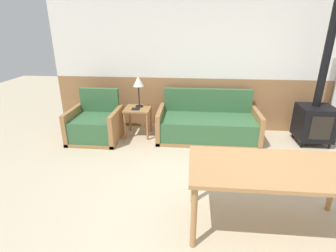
% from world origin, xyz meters
% --- Properties ---
extents(ground_plane, '(16.00, 16.00, 0.00)m').
position_xyz_m(ground_plane, '(0.00, 0.00, 0.00)').
color(ground_plane, beige).
extents(wall_back, '(7.20, 0.06, 2.70)m').
position_xyz_m(wall_back, '(0.00, 2.63, 1.35)').
color(wall_back, '#996B42').
rests_on(wall_back, ground_plane).
extents(couch, '(1.87, 0.88, 0.89)m').
position_xyz_m(couch, '(-0.49, 2.08, 0.26)').
color(couch, '#9E7042').
rests_on(couch, ground_plane).
extents(armchair, '(0.91, 0.83, 0.91)m').
position_xyz_m(armchair, '(-2.60, 1.85, 0.28)').
color(armchair, '#9E7042').
rests_on(armchair, ground_plane).
extents(side_table, '(0.49, 0.49, 0.56)m').
position_xyz_m(side_table, '(-1.83, 2.12, 0.46)').
color(side_table, '#9E7042').
rests_on(side_table, ground_plane).
extents(table_lamp, '(0.20, 0.20, 0.60)m').
position_xyz_m(table_lamp, '(-1.82, 2.21, 1.03)').
color(table_lamp, black).
rests_on(table_lamp, side_table).
extents(book_stack, '(0.16, 0.14, 0.02)m').
position_xyz_m(book_stack, '(-1.86, 2.03, 0.57)').
color(book_stack, black).
rests_on(book_stack, side_table).
extents(dining_table, '(1.71, 0.82, 0.74)m').
position_xyz_m(dining_table, '(0.05, -0.24, 0.66)').
color(dining_table, '#B27F4C').
rests_on(dining_table, ground_plane).
extents(wood_stove, '(0.58, 0.57, 2.50)m').
position_xyz_m(wood_stove, '(1.41, 2.06, 0.56)').
color(wood_stove, black).
rests_on(wood_stove, ground_plane).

